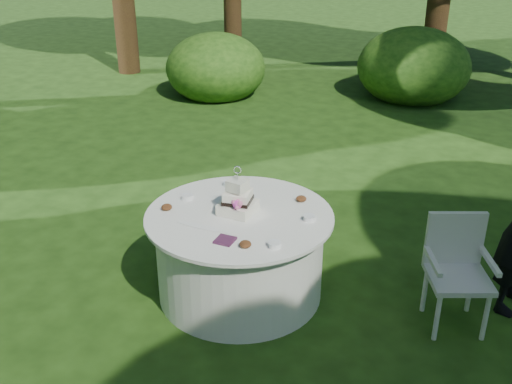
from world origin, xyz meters
TOP-DOWN VIEW (x-y plane):
  - ground at (0.00, 0.00)m, footprint 80.00×80.00m
  - napkins at (0.09, -0.45)m, footprint 0.14×0.14m
  - feather_plume at (-0.16, -0.32)m, footprint 0.48×0.07m
  - table at (0.00, 0.00)m, footprint 1.56×1.56m
  - cake at (-0.02, 0.02)m, footprint 0.28×0.29m
  - chair at (1.72, 0.35)m, footprint 0.60×0.60m
  - votives at (0.04, 0.08)m, footprint 1.19×0.95m
  - petal_cups at (0.02, -0.07)m, footprint 1.07×0.98m

SIDE VIEW (x-z plane):
  - ground at x=0.00m, z-range 0.00..0.00m
  - table at x=0.00m, z-range 0.00..0.77m
  - chair at x=1.72m, z-range 0.07..0.98m
  - feather_plume at x=-0.16m, z-range 0.77..0.78m
  - napkins at x=0.09m, z-range 0.77..0.79m
  - votives at x=0.04m, z-range 0.77..0.81m
  - petal_cups at x=0.02m, z-range 0.77..0.82m
  - cake at x=-0.02m, z-range 0.68..1.09m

